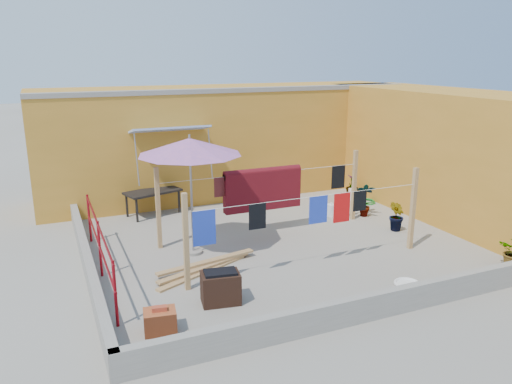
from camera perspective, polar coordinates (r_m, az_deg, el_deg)
ground at (r=11.26m, az=2.60°, el=-5.88°), size 80.00×80.00×0.00m
wall_back at (r=15.22m, az=-3.39°, el=5.99°), size 11.00×3.27×3.21m
wall_right at (r=13.84m, az=22.50°, el=3.87°), size 2.40×9.00×3.20m
parapet_front at (r=8.39m, az=13.62°, el=-12.46°), size 8.30×0.16×0.44m
parapet_left at (r=10.19m, az=-18.69°, el=-7.71°), size 0.16×7.30×0.44m
red_railing at (r=9.84m, az=-17.49°, el=-5.31°), size 0.05×4.20×1.10m
clothesline_rig at (r=11.40m, az=1.23°, el=-0.13°), size 5.09×2.35×1.80m
patio_umbrella at (r=10.16m, az=-7.58°, el=5.09°), size 2.73×2.73×2.55m
outdoor_table at (r=13.33m, az=-11.72°, el=-0.11°), size 1.55×1.07×0.66m
brick_stack at (r=7.95m, az=-10.91°, el=-14.26°), size 0.53×0.42×0.42m
lumber_pile at (r=9.92m, az=-5.87°, el=-8.52°), size 2.24×1.06×0.14m
brazier at (r=8.60m, az=-4.07°, el=-10.81°), size 0.71×0.53×0.58m
white_basin at (r=9.64m, az=16.90°, el=-10.07°), size 0.48×0.48×0.08m
water_jug_a at (r=13.22m, az=8.58°, el=-2.05°), size 0.23×0.23×0.36m
water_jug_b at (r=14.84m, az=10.95°, el=-0.23°), size 0.24×0.24×0.37m
green_hose at (r=14.62m, az=12.46°, el=-1.06°), size 0.53×0.53×0.08m
plant_back_a at (r=14.06m, az=-1.34°, el=0.21°), size 0.85×0.77×0.81m
plant_back_b at (r=15.12m, az=10.92°, el=0.73°), size 0.43×0.43×0.66m
plant_right_a at (r=13.28m, az=12.39°, el=-0.85°), size 0.57×0.52×0.90m
plant_right_b at (r=12.35m, az=15.82°, el=-2.66°), size 0.44×0.50×0.76m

